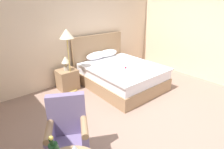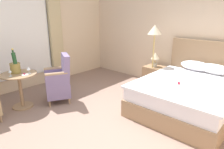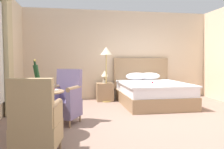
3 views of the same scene
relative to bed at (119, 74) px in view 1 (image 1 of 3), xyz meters
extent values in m
plane|color=gray|center=(-0.70, -1.66, -0.35)|extent=(7.37, 7.37, 0.00)
cube|color=beige|center=(-0.70, 1.14, 1.05)|extent=(5.99, 0.12, 2.80)
cube|color=#9B7855|center=(0.00, -0.09, -0.18)|extent=(1.69, 2.07, 0.33)
cube|color=white|center=(0.00, -0.09, 0.11)|extent=(1.64, 2.01, 0.24)
cube|color=white|center=(0.00, -0.15, 0.25)|extent=(1.72, 1.95, 0.04)
cube|color=#9B7855|center=(0.00, 0.99, 0.47)|extent=(1.77, 0.08, 0.96)
ellipsoid|color=white|center=(-0.20, 0.79, 0.38)|extent=(0.71, 0.24, 0.24)
ellipsoid|color=white|center=(0.20, 0.79, 0.38)|extent=(0.72, 0.26, 0.24)
cylinder|color=#2D6628|center=(0.05, -0.21, 0.28)|extent=(0.31, 0.27, 0.01)
sphere|color=red|center=(-0.10, -0.34, 0.30)|extent=(0.05, 0.05, 0.05)
ellipsoid|color=#33702D|center=(0.05, -0.51, 0.29)|extent=(0.03, 0.05, 0.01)
cube|color=white|center=(0.04, -0.31, 0.28)|extent=(0.09, 0.12, 0.00)
cube|color=#9B7855|center=(-1.22, 0.72, -0.08)|extent=(0.50, 0.44, 0.54)
sphere|color=#B7B2A8|center=(-0.96, 0.72, 0.04)|extent=(0.02, 0.02, 0.02)
cylinder|color=#BAB6A5|center=(-1.22, 0.72, 0.25)|extent=(0.13, 0.13, 0.10)
cylinder|color=tan|center=(-1.22, 0.72, 0.35)|extent=(0.02, 0.02, 0.10)
cone|color=beige|center=(-1.22, 0.72, 0.48)|extent=(0.22, 0.22, 0.17)
cylinder|color=tan|center=(-1.20, 0.56, -0.33)|extent=(0.28, 0.28, 0.03)
cylinder|color=tan|center=(-1.20, 0.56, 0.36)|extent=(0.03, 0.03, 1.36)
cone|color=beige|center=(-1.20, 0.56, 1.16)|extent=(0.35, 0.35, 0.23)
cylinder|color=#193D1E|center=(-2.72, -2.22, 0.84)|extent=(0.04, 0.03, 0.07)
sphere|color=gold|center=(-2.72, -2.22, 0.87)|extent=(0.04, 0.04, 0.04)
cone|color=white|center=(-2.47, -2.06, 0.50)|extent=(0.07, 0.07, 0.06)
cylinder|color=#9B7855|center=(-2.01, -1.47, -0.28)|extent=(0.04, 0.04, 0.14)
cube|color=slate|center=(-2.22, -1.37, 0.41)|extent=(0.53, 0.38, 0.60)
cube|color=slate|center=(-2.51, -1.46, 0.23)|extent=(0.29, 0.44, 0.24)
cylinder|color=#9B7855|center=(-2.51, -1.46, 0.35)|extent=(0.29, 0.44, 0.09)
cube|color=slate|center=(-2.12, -1.66, 0.23)|extent=(0.29, 0.44, 0.24)
cylinder|color=#9B7855|center=(-2.12, -1.66, 0.35)|extent=(0.29, 0.44, 0.09)
camera|label=1|loc=(-3.03, -3.33, 1.84)|focal=28.00mm
camera|label=2|loc=(1.32, -3.79, 1.58)|focal=32.00mm
camera|label=3|loc=(-2.09, -5.80, 0.87)|focal=35.00mm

